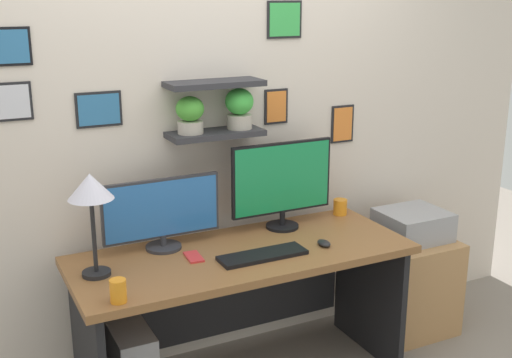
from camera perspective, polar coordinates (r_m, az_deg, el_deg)
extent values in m
cube|color=beige|center=(3.47, -4.37, 5.39)|extent=(4.40, 0.04, 2.70)
cube|color=#2D2D33|center=(3.37, -3.57, 3.98)|extent=(0.50, 0.20, 0.03)
cube|color=#2D2D33|center=(3.33, -3.65, 8.35)|extent=(0.50, 0.20, 0.03)
cylinder|color=#B2A899|center=(3.42, -1.46, 5.06)|extent=(0.13, 0.13, 0.07)
ellipsoid|color=green|center=(3.40, -1.48, 6.83)|extent=(0.15, 0.15, 0.14)
cylinder|color=#B2A899|center=(3.31, -5.78, 4.54)|extent=(0.13, 0.13, 0.06)
ellipsoid|color=green|center=(3.30, -5.83, 6.16)|extent=(0.14, 0.14, 0.13)
cube|color=black|center=(3.19, -20.85, 6.36)|extent=(0.20, 0.02, 0.18)
cube|color=silver|center=(3.18, -20.84, 6.33)|extent=(0.18, 0.00, 0.15)
cube|color=black|center=(3.17, -20.72, 10.83)|extent=(0.17, 0.02, 0.17)
cube|color=teal|center=(3.16, -20.70, 10.82)|extent=(0.15, 0.00, 0.15)
cube|color=black|center=(3.61, 1.75, 6.39)|extent=(0.14, 0.02, 0.19)
cube|color=orange|center=(3.60, 1.81, 6.37)|extent=(0.12, 0.00, 0.17)
cube|color=black|center=(3.86, 7.56, 4.82)|extent=(0.15, 0.02, 0.22)
cube|color=orange|center=(3.86, 7.64, 4.80)|extent=(0.13, 0.00, 0.20)
cube|color=black|center=(3.59, 2.48, 13.81)|extent=(0.21, 0.02, 0.20)
cube|color=green|center=(3.58, 2.55, 13.81)|extent=(0.18, 0.00, 0.17)
cube|color=black|center=(3.26, -13.65, 5.96)|extent=(0.22, 0.02, 0.17)
cube|color=teal|center=(3.25, -13.61, 5.94)|extent=(0.20, 0.00, 0.15)
cube|color=brown|center=(3.26, -1.19, -6.68)|extent=(1.70, 0.68, 0.04)
cube|color=black|center=(3.79, 9.88, -9.76)|extent=(0.04, 0.62, 0.71)
cube|color=black|center=(3.65, -3.20, -9.96)|extent=(1.50, 0.02, 0.50)
cylinder|color=#2D2D33|center=(3.31, -8.11, -5.92)|extent=(0.18, 0.18, 0.02)
cylinder|color=#2D2D33|center=(3.30, -8.14, -5.36)|extent=(0.03, 0.03, 0.05)
cube|color=#2D2D33|center=(3.25, -8.31, -2.56)|extent=(0.60, 0.02, 0.30)
cube|color=#2866B2|center=(3.24, -8.24, -2.62)|extent=(0.58, 0.00, 0.28)
cylinder|color=black|center=(3.57, 2.32, -4.15)|extent=(0.18, 0.18, 0.02)
cylinder|color=black|center=(3.55, 2.32, -3.40)|extent=(0.03, 0.03, 0.08)
cube|color=black|center=(3.49, 2.29, 0.12)|extent=(0.59, 0.02, 0.39)
cube|color=#198C4C|center=(3.48, 2.39, 0.07)|extent=(0.56, 0.00, 0.37)
cube|color=black|center=(3.18, 0.59, -6.71)|extent=(0.44, 0.14, 0.02)
ellipsoid|color=black|center=(3.33, 5.99, -5.62)|extent=(0.06, 0.09, 0.03)
cylinder|color=black|center=(3.07, -13.82, -8.03)|extent=(0.13, 0.13, 0.02)
cylinder|color=black|center=(3.00, -14.05, -4.84)|extent=(0.02, 0.02, 0.35)
cone|color=silver|center=(2.93, -14.35, -0.63)|extent=(0.20, 0.20, 0.12)
cube|color=red|center=(3.18, -5.49, -6.82)|extent=(0.08, 0.14, 0.01)
cylinder|color=orange|center=(3.79, 7.40, -2.44)|extent=(0.08, 0.08, 0.09)
cylinder|color=orange|center=(2.79, -12.01, -9.58)|extent=(0.07, 0.07, 0.10)
cube|color=tan|center=(4.11, 13.26, -8.83)|extent=(0.44, 0.50, 0.58)
cube|color=#9E9EA3|center=(3.97, 13.60, -3.93)|extent=(0.38, 0.34, 0.17)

